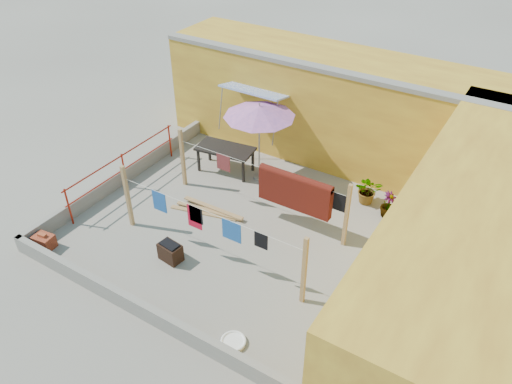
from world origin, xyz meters
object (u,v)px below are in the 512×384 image
Objects in this scene: white_basin at (233,342)px; water_jug_a at (402,236)px; patio_umbrella at (259,111)px; brazier at (170,252)px; water_jug_b at (371,261)px; green_hose at (420,209)px; outdoor_table at (225,150)px; brick_stack at (44,241)px; plant_back_a at (368,190)px.

white_basin is 5.17m from water_jug_a.
patio_umbrella reaches higher than water_jug_a.
brazier is 1.65× the size of water_jug_b.
water_jug_a is at bearing -90.00° from green_hose.
patio_umbrella is 5.00m from water_jug_b.
brazier is 6.79m from green_hose.
water_jug_b is (1.50, 3.56, 0.11)m from white_basin.
brick_stack is at bearing -108.98° from outdoor_table.
green_hose is at bearing 11.76° from outdoor_table.
patio_umbrella reaches higher than water_jug_b.
water_jug_a is (7.40, 4.90, -0.03)m from brick_stack.
plant_back_a is at bearing 9.44° from patio_umbrella.
patio_umbrella is 4.56m from brazier.
patio_umbrella is 5.42× the size of green_hose.
brazier is 1.27× the size of green_hose.
white_basin is at bearing -53.95° from outdoor_table.
patio_umbrella is 4.72× the size of brick_stack.
patio_umbrella is 6.46m from brick_stack.
brazier is at bearing 154.86° from white_basin.
white_basin is at bearing -112.78° from water_jug_b.
white_basin is 1.14× the size of green_hose.
outdoor_table is 5.64m from water_jug_a.
brazier is (1.12, -3.93, -0.48)m from outdoor_table.
patio_umbrella is at bearing -170.56° from plant_back_a.
water_jug_a is 1.50m from green_hose.
brick_stack is 1.49× the size of water_jug_b.
water_jug_b is (4.20, -1.81, -2.01)m from patio_umbrella.
brick_stack is 8.49m from plant_back_a.
green_hose is at bearing 48.67° from brazier.
patio_umbrella reaches higher than brazier.
brick_stack is at bearing -152.77° from water_jug_b.
patio_umbrella is at bearing 156.66° from water_jug_b.
water_jug_a is (1.84, 4.83, 0.10)m from white_basin.
brazier is at bearing -89.04° from patio_umbrella.
brick_stack is at bearing -135.30° from plant_back_a.
outdoor_table is at bearing 71.02° from brick_stack.
water_jug_a is (4.55, -0.54, -2.02)m from patio_umbrella.
outdoor_table is 5.07× the size of water_jug_b.
plant_back_a is at bearing 9.90° from outdoor_table.
white_basin is 3.86m from water_jug_b.
brazier is at bearing -141.27° from water_jug_a.
outdoor_table reaches higher than green_hose.
patio_umbrella is 4.77× the size of white_basin.
brick_stack is at bearing -117.65° from patio_umbrella.
green_hose is (7.40, 6.40, -0.15)m from brick_stack.
outdoor_table is 5.56m from brick_stack.
water_jug_a reaches higher than green_hose.
brazier is at bearing -123.73° from plant_back_a.
green_hose is at bearing 73.79° from white_basin.
plant_back_a reaches higher than water_jug_b.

